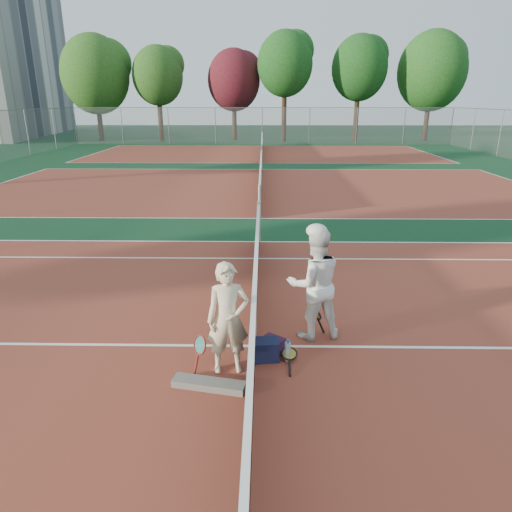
{
  "coord_description": "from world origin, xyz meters",
  "views": [
    {
      "loc": [
        0.12,
        -6.22,
        3.62
      ],
      "look_at": [
        0.0,
        1.25,
        1.05
      ],
      "focal_mm": 32.0,
      "sensor_mm": 36.0,
      "label": 1
    }
  ],
  "objects_px": {
    "player_a": "(228,319)",
    "sports_bag_purple": "(273,346)",
    "sports_bag_navy": "(265,350)",
    "player_b": "(314,284)",
    "racket_black_held": "(315,321)",
    "net_main": "(255,317)",
    "water_bottle": "(288,352)",
    "racket_red": "(200,355)",
    "racket_spare": "(289,355)"
  },
  "relations": [
    {
      "from": "racket_black_held",
      "to": "water_bottle",
      "type": "xyz_separation_m",
      "value": [
        -0.47,
        -0.72,
        -0.12
      ]
    },
    {
      "from": "net_main",
      "to": "sports_bag_navy",
      "type": "bearing_deg",
      "value": -67.6
    },
    {
      "from": "net_main",
      "to": "player_b",
      "type": "distance_m",
      "value": 1.07
    },
    {
      "from": "racket_spare",
      "to": "player_b",
      "type": "bearing_deg",
      "value": -28.11
    },
    {
      "from": "player_b",
      "to": "sports_bag_purple",
      "type": "distance_m",
      "value": 1.16
    },
    {
      "from": "net_main",
      "to": "racket_spare",
      "type": "xyz_separation_m",
      "value": [
        0.51,
        -0.36,
        -0.45
      ]
    },
    {
      "from": "racket_black_held",
      "to": "sports_bag_navy",
      "type": "distance_m",
      "value": 1.06
    },
    {
      "from": "racket_red",
      "to": "sports_bag_purple",
      "type": "relative_size",
      "value": 1.82
    },
    {
      "from": "sports_bag_purple",
      "to": "racket_spare",
      "type": "bearing_deg",
      "value": -33.08
    },
    {
      "from": "player_b",
      "to": "racket_black_held",
      "type": "xyz_separation_m",
      "value": [
        0.03,
        -0.05,
        -0.63
      ]
    },
    {
      "from": "sports_bag_navy",
      "to": "sports_bag_purple",
      "type": "bearing_deg",
      "value": 52.76
    },
    {
      "from": "sports_bag_purple",
      "to": "player_a",
      "type": "bearing_deg",
      "value": -144.74
    },
    {
      "from": "water_bottle",
      "to": "racket_spare",
      "type": "bearing_deg",
      "value": 57.51
    },
    {
      "from": "racket_spare",
      "to": "sports_bag_purple",
      "type": "bearing_deg",
      "value": 58.26
    },
    {
      "from": "player_a",
      "to": "racket_red",
      "type": "height_order",
      "value": "player_a"
    },
    {
      "from": "player_a",
      "to": "sports_bag_navy",
      "type": "relative_size",
      "value": 4.03
    },
    {
      "from": "player_b",
      "to": "sports_bag_purple",
      "type": "relative_size",
      "value": 5.59
    },
    {
      "from": "racket_spare",
      "to": "racket_red",
      "type": "bearing_deg",
      "value": 109.15
    },
    {
      "from": "racket_black_held",
      "to": "sports_bag_purple",
      "type": "relative_size",
      "value": 1.7
    },
    {
      "from": "player_a",
      "to": "sports_bag_purple",
      "type": "xyz_separation_m",
      "value": [
        0.63,
        0.45,
        -0.67
      ]
    },
    {
      "from": "player_a",
      "to": "water_bottle",
      "type": "bearing_deg",
      "value": 6.68
    },
    {
      "from": "player_b",
      "to": "sports_bag_navy",
      "type": "relative_size",
      "value": 4.54
    },
    {
      "from": "racket_black_held",
      "to": "racket_spare",
      "type": "xyz_separation_m",
      "value": [
        -0.44,
        -0.68,
        -0.21
      ]
    },
    {
      "from": "racket_spare",
      "to": "sports_bag_navy",
      "type": "height_order",
      "value": "sports_bag_navy"
    },
    {
      "from": "racket_red",
      "to": "sports_bag_navy",
      "type": "height_order",
      "value": "racket_red"
    },
    {
      "from": "net_main",
      "to": "racket_black_held",
      "type": "bearing_deg",
      "value": 18.37
    },
    {
      "from": "player_a",
      "to": "racket_spare",
      "type": "bearing_deg",
      "value": 8.8
    },
    {
      "from": "racket_spare",
      "to": "water_bottle",
      "type": "height_order",
      "value": "water_bottle"
    },
    {
      "from": "player_b",
      "to": "sports_bag_purple",
      "type": "bearing_deg",
      "value": 30.75
    },
    {
      "from": "player_b",
      "to": "racket_red",
      "type": "distance_m",
      "value": 2.1
    },
    {
      "from": "net_main",
      "to": "water_bottle",
      "type": "distance_m",
      "value": 0.73
    },
    {
      "from": "racket_black_held",
      "to": "racket_red",
      "type": "bearing_deg",
      "value": -4.77
    },
    {
      "from": "net_main",
      "to": "sports_bag_navy",
      "type": "xyz_separation_m",
      "value": [
        0.15,
        -0.37,
        -0.35
      ]
    },
    {
      "from": "racket_spare",
      "to": "water_bottle",
      "type": "xyz_separation_m",
      "value": [
        -0.03,
        -0.04,
        0.09
      ]
    },
    {
      "from": "player_b",
      "to": "player_a",
      "type": "bearing_deg",
      "value": 27.7
    },
    {
      "from": "racket_red",
      "to": "sports_bag_purple",
      "type": "height_order",
      "value": "racket_red"
    },
    {
      "from": "player_a",
      "to": "racket_black_held",
      "type": "xyz_separation_m",
      "value": [
        1.3,
        0.97,
        -0.53
      ]
    },
    {
      "from": "racket_spare",
      "to": "sports_bag_navy",
      "type": "relative_size",
      "value": 1.51
    },
    {
      "from": "net_main",
      "to": "water_bottle",
      "type": "relative_size",
      "value": 36.6
    },
    {
      "from": "racket_black_held",
      "to": "sports_bag_navy",
      "type": "height_order",
      "value": "racket_black_held"
    },
    {
      "from": "net_main",
      "to": "water_bottle",
      "type": "height_order",
      "value": "net_main"
    },
    {
      "from": "net_main",
      "to": "racket_black_held",
      "type": "relative_size",
      "value": 20.06
    },
    {
      "from": "player_a",
      "to": "water_bottle",
      "type": "relative_size",
      "value": 5.33
    },
    {
      "from": "racket_black_held",
      "to": "player_b",
      "type": "bearing_deg",
      "value": -99.18
    },
    {
      "from": "racket_red",
      "to": "sports_bag_purple",
      "type": "xyz_separation_m",
      "value": [
        1.01,
        0.55,
        -0.16
      ]
    },
    {
      "from": "net_main",
      "to": "racket_spare",
      "type": "height_order",
      "value": "net_main"
    },
    {
      "from": "player_b",
      "to": "racket_red",
      "type": "height_order",
      "value": "player_b"
    },
    {
      "from": "racket_black_held",
      "to": "sports_bag_purple",
      "type": "distance_m",
      "value": 0.87
    },
    {
      "from": "racket_red",
      "to": "racket_black_held",
      "type": "distance_m",
      "value": 2.0
    },
    {
      "from": "net_main",
      "to": "player_a",
      "type": "relative_size",
      "value": 6.87
    }
  ]
}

